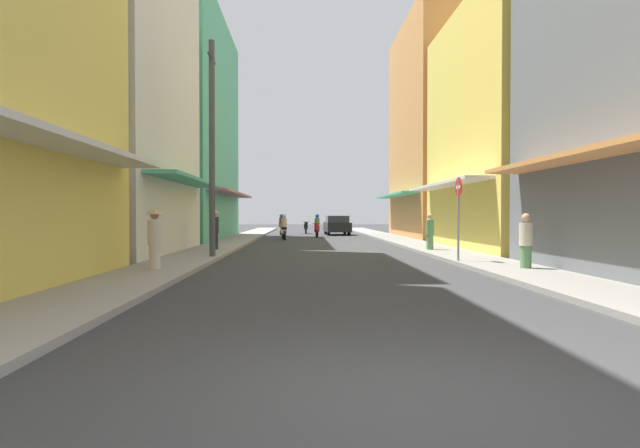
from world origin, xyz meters
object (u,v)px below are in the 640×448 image
at_px(street_sign_no_entry, 458,208).
at_px(motorbike_black, 306,227).
at_px(utility_pole, 212,148).
at_px(parked_car, 337,225).
at_px(pedestrian_crossing, 430,233).
at_px(motorbike_orange, 282,226).
at_px(motorbike_red, 317,227).
at_px(pedestrian_midway, 526,243).
at_px(pedestrian_far, 155,237).
at_px(motorbike_white, 284,228).
at_px(pedestrian_foreground, 215,228).

bearing_deg(street_sign_no_entry, motorbike_black, 99.59).
bearing_deg(utility_pole, motorbike_black, 82.28).
xyz_separation_m(parked_car, pedestrian_crossing, (2.51, -18.50, 0.04)).
distance_m(motorbike_orange, utility_pole, 20.52).
bearing_deg(motorbike_red, pedestrian_crossing, -73.76).
height_order(motorbike_orange, pedestrian_midway, motorbike_orange).
relative_size(motorbike_black, parked_car, 0.43).
relative_size(motorbike_red, pedestrian_far, 1.07).
bearing_deg(pedestrian_far, pedestrian_crossing, 39.21).
height_order(motorbike_white, parked_car, motorbike_white).
bearing_deg(motorbike_red, motorbike_black, 95.67).
distance_m(motorbike_orange, pedestrian_midway, 25.48).
relative_size(pedestrian_far, street_sign_no_entry, 0.64).
bearing_deg(motorbike_red, pedestrian_midway, -77.28).
distance_m(motorbike_black, pedestrian_crossing, 21.76).
distance_m(motorbike_white, parked_car, 8.43).
xyz_separation_m(pedestrian_foreground, utility_pole, (0.52, -3.54, 2.76)).
distance_m(pedestrian_midway, street_sign_no_entry, 2.65).
bearing_deg(motorbike_black, street_sign_no_entry, -80.41).
bearing_deg(pedestrian_far, pedestrian_midway, -0.28).
relative_size(motorbike_red, pedestrian_midway, 1.17).
distance_m(motorbike_black, pedestrian_midway, 29.05).
height_order(motorbike_black, parked_car, parked_car).
bearing_deg(motorbike_orange, pedestrian_foreground, -96.89).
relative_size(pedestrian_crossing, pedestrian_midway, 1.01).
distance_m(motorbike_red, motorbike_white, 3.90).
bearing_deg(motorbike_white, street_sign_no_entry, -69.92).
xyz_separation_m(motorbike_red, pedestrian_foreground, (-4.51, -13.83, 0.28)).
height_order(motorbike_orange, street_sign_no_entry, street_sign_no_entry).
relative_size(pedestrian_foreground, pedestrian_midway, 1.13).
height_order(motorbike_black, pedestrian_far, pedestrian_far).
bearing_deg(pedestrian_foreground, pedestrian_midway, -39.35).
relative_size(motorbike_orange, parked_car, 0.43).
distance_m(motorbike_red, pedestrian_foreground, 14.55).
xyz_separation_m(motorbike_white, pedestrian_far, (-2.64, -18.19, 0.25)).
xyz_separation_m(motorbike_red, pedestrian_crossing, (4.14, -14.22, 0.08)).
height_order(motorbike_orange, motorbike_white, same).
xyz_separation_m(motorbike_white, pedestrian_midway, (6.97, -18.24, 0.07)).
bearing_deg(motorbike_white, pedestrian_foreground, -102.85).
bearing_deg(motorbike_white, pedestrian_far, -98.26).
bearing_deg(street_sign_no_entry, parked_car, 95.13).
xyz_separation_m(motorbike_black, pedestrian_crossing, (4.84, -21.21, 0.28)).
distance_m(motorbike_red, motorbike_black, 7.03).
relative_size(motorbike_black, pedestrian_crossing, 1.16).
bearing_deg(utility_pole, parked_car, 75.43).
xyz_separation_m(motorbike_black, motorbike_white, (-1.41, -10.28, 0.20)).
relative_size(parked_car, pedestrian_far, 2.48).
bearing_deg(street_sign_no_entry, utility_pole, 165.97).
bearing_deg(pedestrian_crossing, street_sign_no_entry, -94.41).
height_order(motorbike_white, pedestrian_far, pedestrian_far).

